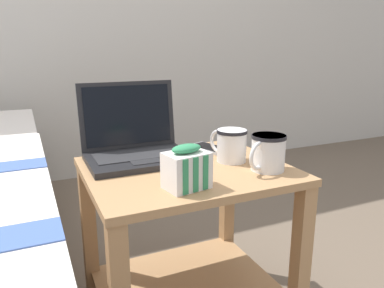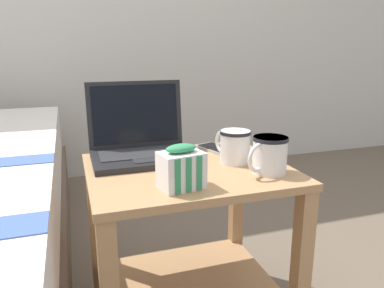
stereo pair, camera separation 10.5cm
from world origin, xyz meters
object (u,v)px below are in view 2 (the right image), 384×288
object	(u,v)px
snack_bag	(181,168)
laptop	(141,142)
mug_front_right	(234,144)
cell_phone	(216,149)
mug_front_left	(269,153)

from	to	relation	value
snack_bag	laptop	bearing A→B (deg)	98.23
mug_front_right	cell_phone	size ratio (longest dim) A/B	0.85
mug_front_right	snack_bag	bearing A→B (deg)	-143.76
laptop	mug_front_left	distance (m)	0.41
mug_front_left	laptop	bearing A→B (deg)	139.07
mug_front_right	laptop	bearing A→B (deg)	151.15
mug_front_left	cell_phone	distance (m)	0.28
mug_front_left	snack_bag	bearing A→B (deg)	-173.03
mug_front_right	snack_bag	xyz separation A→B (m)	(-0.22, -0.16, -0.00)
laptop	cell_phone	world-z (taller)	laptop
mug_front_left	mug_front_right	bearing A→B (deg)	111.82
laptop	mug_front_right	distance (m)	0.30
snack_bag	cell_phone	size ratio (longest dim) A/B	0.75
mug_front_left	mug_front_right	distance (m)	0.14
laptop	mug_front_left	size ratio (longest dim) A/B	2.30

